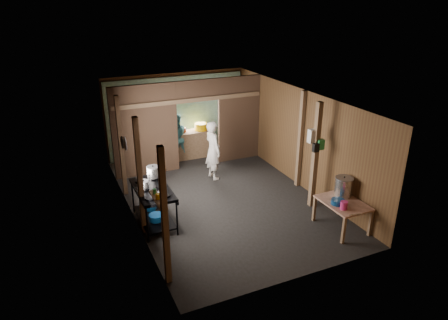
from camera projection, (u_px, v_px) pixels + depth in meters
name	position (u px, v px, depth m)	size (l,w,h in m)	color
floor	(221.00, 197.00, 10.35)	(4.50, 7.00, 0.00)	#252424
ceiling	(220.00, 97.00, 9.37)	(4.50, 7.00, 0.00)	#34312E
wall_back	(176.00, 114.00, 12.81)	(4.50, 0.00, 2.60)	brown
wall_front	(303.00, 216.00, 6.90)	(4.50, 0.00, 2.60)	brown
wall_left	(128.00, 164.00, 9.00)	(0.00, 7.00, 2.60)	brown
wall_right	(298.00, 137.00, 10.71)	(0.00, 7.00, 2.60)	brown
partition_left	(145.00, 131.00, 11.21)	(1.85, 0.10, 2.60)	brown
partition_right	(239.00, 119.00, 12.31)	(1.35, 0.10, 2.60)	brown
partition_header	(197.00, 90.00, 11.43)	(1.30, 0.10, 0.60)	brown
turquoise_panel	(177.00, 116.00, 12.78)	(4.40, 0.06, 2.50)	#95CAC2
back_counter	(192.00, 144.00, 12.79)	(1.20, 0.50, 0.85)	#86674A
wall_clock	(184.00, 95.00, 12.60)	(0.20, 0.20, 0.03)	silver
post_left_a	(165.00, 218.00, 6.84)	(0.10, 0.12, 2.60)	#86674A
post_left_b	(140.00, 177.00, 8.36)	(0.10, 0.12, 2.60)	#86674A
post_left_c	(121.00, 147.00, 10.04)	(0.10, 0.12, 2.60)	#86674A
post_right	(300.00, 140.00, 10.51)	(0.10, 0.12, 2.60)	#86674A
post_free	(315.00, 156.00, 9.46)	(0.12, 0.12, 2.60)	#86674A
cross_beam	(190.00, 100.00, 11.39)	(4.40, 0.12, 0.12)	#86674A
pan_lid_big	(125.00, 144.00, 9.22)	(0.34, 0.34, 0.03)	gray
pan_lid_small	(122.00, 142.00, 9.60)	(0.30, 0.30, 0.03)	black
wall_shelf	(158.00, 200.00, 7.23)	(0.14, 0.80, 0.03)	#86674A
jar_white	(162.00, 203.00, 7.00)	(0.07, 0.07, 0.10)	silver
jar_yellow	(158.00, 196.00, 7.21)	(0.08, 0.08, 0.10)	#DEA104
jar_green	(155.00, 191.00, 7.39)	(0.06, 0.06, 0.10)	#239040
bag_white	(313.00, 136.00, 9.33)	(0.22, 0.15, 0.32)	silver
bag_green	(320.00, 144.00, 9.32)	(0.16, 0.12, 0.24)	#239040
bag_black	(316.00, 148.00, 9.27)	(0.14, 0.10, 0.20)	black
gas_range	(154.00, 206.00, 9.00)	(0.76, 1.48, 0.88)	black
prep_table	(342.00, 215.00, 8.87)	(0.79, 1.09, 0.64)	tan
stove_pot_large	(153.00, 173.00, 9.30)	(0.30, 0.30, 0.31)	silver
stove_pot_med	(144.00, 185.00, 8.80)	(0.23, 0.23, 0.20)	silver
stove_saucepan	(140.00, 181.00, 9.08)	(0.15, 0.15, 0.09)	silver
frying_pan	(157.00, 195.00, 8.48)	(0.28, 0.50, 0.07)	gray
blue_tub_front	(156.00, 217.00, 8.94)	(0.33, 0.33, 0.13)	navy
blue_tub_back	(150.00, 206.00, 9.41)	(0.30, 0.30, 0.12)	navy
stock_pot	(343.00, 187.00, 8.94)	(0.40, 0.40, 0.47)	silver
wash_basin	(338.00, 202.00, 8.64)	(0.29, 0.29, 0.11)	navy
pink_bucket	(344.00, 205.00, 8.42)	(0.15, 0.15, 0.18)	#C42871
knife	(356.00, 214.00, 8.24)	(0.30, 0.04, 0.01)	silver
yellow_tub	(201.00, 127.00, 12.71)	(0.39, 0.39, 0.22)	#DEA104
red_cup	(184.00, 130.00, 12.52)	(0.12, 0.12, 0.14)	#9C3112
cook	(213.00, 150.00, 11.15)	(0.60, 0.40, 1.65)	silver
worker_back	(176.00, 138.00, 12.43)	(0.71, 0.55, 1.46)	teal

